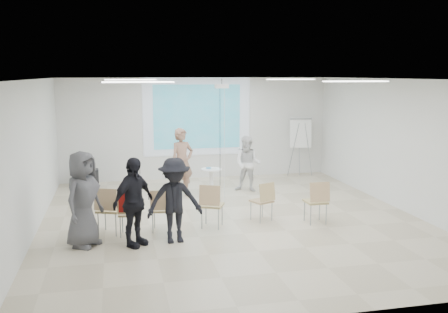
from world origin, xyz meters
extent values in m
cube|color=beige|center=(0.00, 0.00, -0.05)|extent=(8.00, 9.00, 0.10)
cube|color=white|center=(0.00, 0.00, 3.05)|extent=(8.00, 9.00, 0.10)
cube|color=silver|center=(0.00, 4.55, 1.50)|extent=(8.00, 0.10, 3.00)
cube|color=silver|center=(-4.05, 0.00, 1.50)|extent=(0.10, 9.00, 3.00)
cube|color=silver|center=(4.05, 0.00, 1.50)|extent=(0.10, 9.00, 3.00)
cube|color=silver|center=(0.00, 4.49, 1.85)|extent=(3.20, 0.01, 2.30)
cube|color=teal|center=(0.00, 4.47, 1.85)|extent=(2.60, 0.01, 1.90)
cylinder|color=white|center=(0.03, 2.49, 0.02)|extent=(0.45, 0.45, 0.04)
cylinder|color=white|center=(0.03, 2.49, 0.31)|extent=(0.12, 0.12, 0.58)
cylinder|color=white|center=(0.03, 2.49, 0.63)|extent=(0.62, 0.62, 0.04)
cube|color=silver|center=(0.07, 2.46, 0.65)|extent=(0.19, 0.14, 0.01)
cube|color=#3F8BBD|center=(-0.03, 2.56, 0.66)|extent=(0.15, 0.20, 0.01)
imported|color=#A47964|center=(-0.76, 2.28, 1.00)|extent=(0.86, 0.75, 1.99)
imported|color=white|center=(1.02, 2.47, 0.83)|extent=(1.01, 0.95, 1.65)
cube|color=white|center=(-0.58, 2.53, 1.31)|extent=(0.08, 0.11, 0.04)
cube|color=silver|center=(0.84, 2.72, 1.12)|extent=(0.09, 0.13, 0.04)
cube|color=tan|center=(-2.56, -0.40, 0.47)|extent=(0.57, 0.57, 0.04)
cube|color=tan|center=(-2.63, -0.59, 0.73)|extent=(0.44, 0.24, 0.42)
cylinder|color=#95989D|center=(-2.79, -0.50, 0.23)|extent=(0.03, 0.03, 0.46)
cylinder|color=#96989E|center=(-2.45, -0.63, 0.23)|extent=(0.03, 0.03, 0.46)
cylinder|color=gray|center=(-2.66, -0.16, 0.23)|extent=(0.03, 0.03, 0.46)
cylinder|color=#919499|center=(-2.33, -0.29, 0.23)|extent=(0.03, 0.03, 0.46)
cube|color=tan|center=(-2.19, -0.59, 0.43)|extent=(0.46, 0.46, 0.04)
cube|color=tan|center=(-2.21, -0.78, 0.67)|extent=(0.41, 0.14, 0.38)
cylinder|color=gray|center=(-2.37, -0.73, 0.21)|extent=(0.02, 0.02, 0.42)
cylinder|color=#979A9F|center=(-2.05, -0.77, 0.21)|extent=(0.02, 0.02, 0.42)
cylinder|color=gray|center=(-2.32, -0.40, 0.21)|extent=(0.02, 0.02, 0.42)
cylinder|color=gray|center=(-2.00, -0.45, 0.21)|extent=(0.02, 0.02, 0.42)
cube|color=tan|center=(-1.55, -0.45, 0.43)|extent=(0.47, 0.47, 0.04)
cube|color=tan|center=(-1.59, -0.64, 0.67)|extent=(0.41, 0.15, 0.39)
cylinder|color=gray|center=(-1.74, -0.59, 0.21)|extent=(0.02, 0.02, 0.42)
cylinder|color=gray|center=(-1.42, -0.64, 0.21)|extent=(0.02, 0.02, 0.42)
cylinder|color=gray|center=(-1.69, -0.26, 0.21)|extent=(0.02, 0.02, 0.42)
cylinder|color=#94979C|center=(-1.36, -0.32, 0.21)|extent=(0.02, 0.02, 0.42)
cube|color=tan|center=(-0.52, -0.43, 0.46)|extent=(0.57, 0.57, 0.04)
cube|color=tan|center=(-0.61, -0.61, 0.71)|extent=(0.43, 0.26, 0.41)
cylinder|color=gray|center=(-0.75, -0.51, 0.22)|extent=(0.03, 0.03, 0.45)
cylinder|color=#919499|center=(-0.44, -0.66, 0.22)|extent=(0.03, 0.03, 0.45)
cylinder|color=#92949A|center=(-0.61, -0.20, 0.22)|extent=(0.03, 0.03, 0.45)
cylinder|color=gray|center=(-0.29, -0.34, 0.22)|extent=(0.03, 0.03, 0.45)
cube|color=tan|center=(0.60, -0.19, 0.42)|extent=(0.52, 0.52, 0.04)
cube|color=tan|center=(0.67, -0.37, 0.66)|extent=(0.40, 0.23, 0.38)
cylinder|color=gray|center=(0.51, -0.40, 0.21)|extent=(0.03, 0.03, 0.41)
cylinder|color=gray|center=(0.81, -0.28, 0.21)|extent=(0.03, 0.03, 0.41)
cylinder|color=gray|center=(0.39, -0.11, 0.21)|extent=(0.03, 0.03, 0.41)
cylinder|color=#92959A|center=(0.69, 0.02, 0.21)|extent=(0.03, 0.03, 0.41)
cube|color=tan|center=(1.66, -0.61, 0.46)|extent=(0.43, 0.43, 0.04)
cube|color=tan|center=(1.66, -0.81, 0.71)|extent=(0.43, 0.09, 0.41)
cylinder|color=gray|center=(1.49, -0.78, 0.22)|extent=(0.02, 0.02, 0.45)
cylinder|color=#96989E|center=(1.83, -0.78, 0.22)|extent=(0.02, 0.02, 0.45)
cylinder|color=gray|center=(1.49, -0.44, 0.22)|extent=(0.02, 0.02, 0.45)
cylinder|color=gray|center=(1.83, -0.44, 0.22)|extent=(0.02, 0.02, 0.45)
cube|color=#A71814|center=(-2.19, -0.81, 0.72)|extent=(0.41, 0.15, 0.38)
imported|color=black|center=(-1.55, -0.43, 0.47)|extent=(0.35, 0.28, 0.03)
imported|color=black|center=(-2.13, -1.24, 0.94)|extent=(1.24, 1.23, 1.88)
imported|color=black|center=(-1.38, -1.19, 0.91)|extent=(1.21, 0.72, 1.81)
imported|color=#56555A|center=(-3.01, -1.04, 0.98)|extent=(1.06, 1.15, 1.97)
cylinder|color=gray|center=(2.88, 4.04, 0.83)|extent=(0.28, 0.25, 1.64)
cylinder|color=#92959A|center=(3.33, 3.95, 0.83)|extent=(0.34, 0.14, 1.64)
cylinder|color=#96989E|center=(3.16, 4.29, 0.83)|extent=(0.09, 0.37, 1.64)
cube|color=white|center=(3.13, 4.11, 1.34)|extent=(0.67, 0.31, 0.92)
cube|color=gray|center=(3.14, 4.14, 1.76)|extent=(0.67, 0.18, 0.06)
cube|color=black|center=(-3.13, 3.88, 0.26)|extent=(0.49, 0.40, 0.47)
cube|color=gray|center=(-3.13, 3.88, 0.60)|extent=(0.34, 0.30, 0.21)
cylinder|color=black|center=(-3.30, 3.73, 0.03)|extent=(0.06, 0.06, 0.06)
cylinder|color=black|center=(-2.93, 3.75, 0.03)|extent=(0.06, 0.06, 0.06)
cylinder|color=black|center=(-3.32, 4.01, 0.03)|extent=(0.06, 0.06, 0.06)
cylinder|color=black|center=(-2.95, 4.03, 0.03)|extent=(0.06, 0.06, 0.06)
cube|color=white|center=(0.10, 1.50, 2.82)|extent=(0.30, 0.25, 0.10)
cylinder|color=gray|center=(0.10, 1.50, 2.93)|extent=(0.04, 0.04, 0.14)
cylinder|color=black|center=(0.04, 1.42, 1.39)|extent=(0.01, 0.01, 2.77)
cylinder|color=white|center=(0.14, 1.40, 1.39)|extent=(0.01, 0.01, 2.77)
cube|color=white|center=(-2.00, 2.00, 2.97)|extent=(1.20, 0.30, 0.02)
cube|color=white|center=(2.00, 2.00, 2.97)|extent=(1.20, 0.30, 0.02)
cube|color=white|center=(-2.00, -1.50, 2.97)|extent=(1.20, 0.30, 0.02)
cube|color=white|center=(2.00, -1.50, 2.97)|extent=(1.20, 0.30, 0.02)
camera|label=1|loc=(-2.42, -10.12, 3.11)|focal=40.00mm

